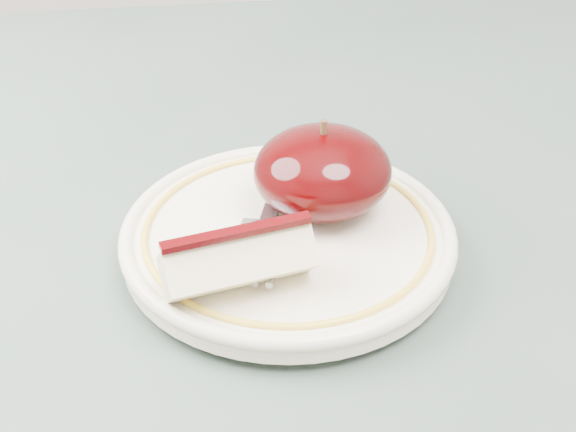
{
  "coord_description": "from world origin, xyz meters",
  "views": [
    {
      "loc": [
        0.0,
        -0.34,
        1.03
      ],
      "look_at": [
        0.06,
        0.03,
        0.78
      ],
      "focal_mm": 50.0,
      "sensor_mm": 36.0,
      "label": 1
    }
  ],
  "objects": [
    {
      "name": "table",
      "position": [
        0.0,
        0.0,
        0.66
      ],
      "size": [
        0.9,
        0.9,
        0.75
      ],
      "color": "brown",
      "rests_on": "ground"
    },
    {
      "name": "plate",
      "position": [
        0.06,
        0.03,
        0.76
      ],
      "size": [
        0.19,
        0.19,
        0.02
      ],
      "color": "beige",
      "rests_on": "table"
    },
    {
      "name": "apple_half",
      "position": [
        0.08,
        0.05,
        0.79
      ],
      "size": [
        0.08,
        0.08,
        0.06
      ],
      "color": "black",
      "rests_on": "plate"
    },
    {
      "name": "apple_wedge",
      "position": [
        0.02,
        -0.02,
        0.79
      ],
      "size": [
        0.08,
        0.05,
        0.04
      ],
      "rotation": [
        0.0,
        0.0,
        0.22
      ],
      "color": "beige",
      "rests_on": "plate"
    },
    {
      "name": "fork",
      "position": [
        0.05,
        0.05,
        0.77
      ],
      "size": [
        0.07,
        0.16,
        0.0
      ],
      "rotation": [
        0.0,
        0.0,
        1.26
      ],
      "color": "#94969C",
      "rests_on": "plate"
    }
  ]
}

